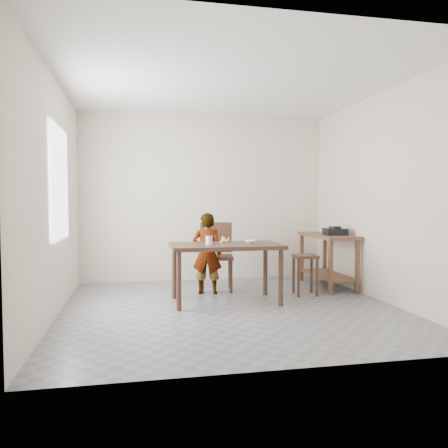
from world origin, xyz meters
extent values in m
cube|color=slate|center=(0.00, 0.00, -0.02)|extent=(4.00, 4.00, 0.04)
cube|color=white|center=(0.00, 0.00, 2.72)|extent=(4.00, 4.00, 0.04)
cube|color=beige|center=(0.00, 2.02, 1.35)|extent=(4.00, 0.04, 2.70)
cube|color=beige|center=(0.00, -2.02, 1.35)|extent=(4.00, 0.04, 2.70)
cube|color=beige|center=(-2.02, 0.00, 1.35)|extent=(0.04, 4.00, 2.70)
cube|color=beige|center=(2.02, 0.00, 1.35)|extent=(0.04, 4.00, 2.70)
cube|color=white|center=(-1.97, 0.20, 1.50)|extent=(0.02, 1.10, 1.30)
imported|color=white|center=(-0.15, 0.87, 0.57)|extent=(0.47, 0.36, 1.14)
cylinder|color=white|center=(-0.22, 0.26, 0.80)|extent=(0.11, 0.11, 0.11)
imported|color=white|center=(0.33, 0.34, 0.77)|extent=(0.16, 0.16, 0.04)
imported|color=white|center=(1.74, 1.16, 0.82)|extent=(0.24, 0.24, 0.05)
cube|color=black|center=(1.75, 0.81, 0.85)|extent=(0.33, 0.33, 0.10)
camera|label=1|loc=(-1.11, -5.13, 1.29)|focal=35.00mm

